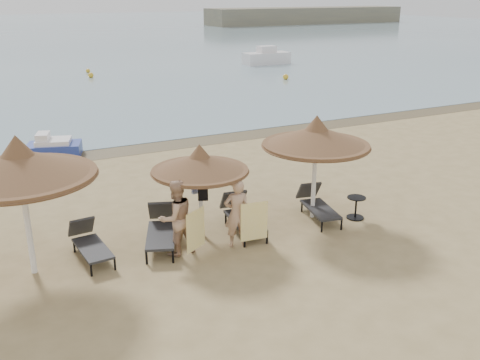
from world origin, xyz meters
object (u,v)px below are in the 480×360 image
Objects in this scene: side_table at (356,208)px; pedal_boat at (53,147)px; palapa_left at (19,165)px; person_right at (237,208)px; lounger_far_left at (89,242)px; person_left at (176,212)px; lounger_near_left at (161,228)px; lounger_far_right at (317,204)px; lounger_near_right at (241,215)px; palapa_right at (316,137)px; palapa_center at (200,163)px.

pedal_boat reaches higher than side_table.
palapa_left is 5.00m from person_right.
lounger_far_left is 2.20m from person_left.
pedal_boat is at bearing -92.41° from person_left.
lounger_near_left is 4.45m from lounger_far_right.
person_right reaches higher than lounger_near_right.
side_table is 5.25m from person_left.
palapa_right is (7.38, -0.18, -0.23)m from palapa_left.
palapa_right is at bearing -151.31° from person_right.
palapa_left reaches higher than lounger_far_left.
person_left is (-4.16, -0.39, -1.23)m from palapa_right.
lounger_far_left is at bearing 177.69° from palapa_center.
side_table is at bearing -39.73° from pedal_boat.
person_left reaches higher than lounger_near_left.
lounger_near_left is at bearing 2.71° from palapa_left.
lounger_near_right reaches higher than lounger_far_left.
person_right is at bearing -179.21° from side_table.
palapa_center is (4.14, 0.12, -0.59)m from palapa_left.
palapa_center is at bearing 174.70° from palapa_right.
person_left is (-4.28, -0.37, 0.70)m from lounger_far_right.
person_right is at bearing -155.90° from lounger_far_right.
palapa_center is 9.50m from pedal_boat.
lounger_near_left is at bearing 178.78° from palapa_center.
lounger_near_right is at bearing 174.81° from palapa_right.
lounger_near_left is (-1.08, 0.02, -1.54)m from palapa_center.
lounger_far_left is at bearing -176.06° from lounger_near_right.
pedal_boat is (-2.34, 9.07, -1.61)m from palapa_center.
lounger_near_right is 9.80m from pedal_boat.
palapa_right is 1.38× the size of lounger_near_left.
lounger_far_right is 0.97× the size of person_right.
palapa_center is 1.14× the size of person_left.
pedal_boat is at bearing 123.49° from side_table.
palapa_left reaches higher than lounger_near_left.
side_table is 0.31× the size of person_right.
lounger_near_left is 1.04× the size of lounger_near_right.
person_right is (-3.72, -0.05, 0.72)m from side_table.
palapa_left is at bearing 178.61° from palapa_right.
lounger_near_right is at bearing 17.53° from lounger_near_left.
palapa_right is 1.32× the size of pedal_boat.
lounger_near_right is 2.22m from person_left.
palapa_left reaches higher than palapa_center.
palapa_right is at bearing -1.39° from palapa_left.
palapa_left reaches higher than person_right.
lounger_near_right is 0.95× the size of person_left.
pedal_boat reaches higher than lounger_far_left.
person_right is at bearing 158.62° from person_left.
person_right is (0.55, -0.97, -0.94)m from palapa_center.
palapa_center is 3.28m from palapa_right.
palapa_left is 8.73m from side_table.
lounger_far_left is at bearing 176.09° from palapa_right.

